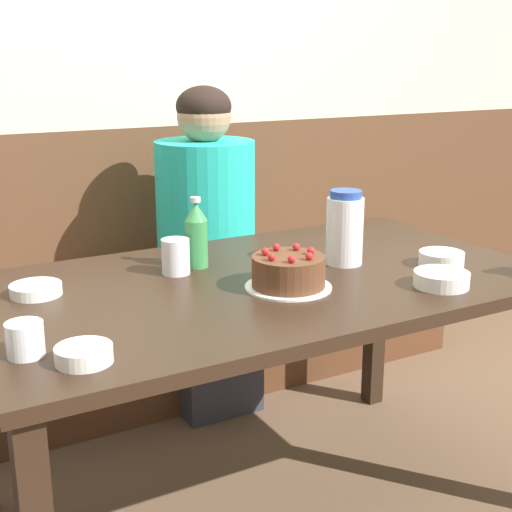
{
  "coord_description": "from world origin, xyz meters",
  "views": [
    {
      "loc": [
        -0.93,
        -1.6,
        1.31
      ],
      "look_at": [
        0.01,
        0.05,
        0.78
      ],
      "focal_mm": 50.0,
      "sensor_mm": 36.0,
      "label": 1
    }
  ],
  "objects_px": {
    "bowl_soup_white": "(441,279)",
    "person_pale_blue_shirt": "(207,256)",
    "bench_seat": "(156,343)",
    "bowl_rice_small": "(84,354)",
    "water_pitcher": "(345,228)",
    "birthday_cake": "(288,272)",
    "bowl_side_dish": "(36,290)",
    "glass_tumbler_short": "(176,256)",
    "glass_water_tall": "(25,339)",
    "soju_bottle": "(196,234)",
    "bowl_sauce_shallow": "(441,259)"
  },
  "relations": [
    {
      "from": "bench_seat",
      "to": "bowl_rice_small",
      "type": "distance_m",
      "value": 1.37
    },
    {
      "from": "bowl_soup_white",
      "to": "bowl_sauce_shallow",
      "type": "distance_m",
      "value": 0.2
    },
    {
      "from": "birthday_cake",
      "to": "bowl_rice_small",
      "type": "distance_m",
      "value": 0.63
    },
    {
      "from": "bowl_side_dish",
      "to": "glass_water_tall",
      "type": "height_order",
      "value": "glass_water_tall"
    },
    {
      "from": "water_pitcher",
      "to": "person_pale_blue_shirt",
      "type": "relative_size",
      "value": 0.18
    },
    {
      "from": "glass_tumbler_short",
      "to": "person_pale_blue_shirt",
      "type": "height_order",
      "value": "person_pale_blue_shirt"
    },
    {
      "from": "water_pitcher",
      "to": "bowl_side_dish",
      "type": "bearing_deg",
      "value": 169.89
    },
    {
      "from": "bench_seat",
      "to": "bowl_rice_small",
      "type": "xyz_separation_m",
      "value": [
        -0.58,
        -1.13,
        0.51
      ]
    },
    {
      "from": "bowl_soup_white",
      "to": "person_pale_blue_shirt",
      "type": "relative_size",
      "value": 0.12
    },
    {
      "from": "bowl_side_dish",
      "to": "bowl_sauce_shallow",
      "type": "xyz_separation_m",
      "value": [
        1.08,
        -0.31,
        0.01
      ]
    },
    {
      "from": "bowl_sauce_shallow",
      "to": "birthday_cake",
      "type": "bearing_deg",
      "value": 175.24
    },
    {
      "from": "glass_water_tall",
      "to": "glass_tumbler_short",
      "type": "height_order",
      "value": "glass_tumbler_short"
    },
    {
      "from": "birthday_cake",
      "to": "glass_water_tall",
      "type": "relative_size",
      "value": 2.97
    },
    {
      "from": "glass_water_tall",
      "to": "person_pale_blue_shirt",
      "type": "distance_m",
      "value": 1.25
    },
    {
      "from": "birthday_cake",
      "to": "person_pale_blue_shirt",
      "type": "distance_m",
      "value": 0.84
    },
    {
      "from": "glass_tumbler_short",
      "to": "person_pale_blue_shirt",
      "type": "bearing_deg",
      "value": 57.12
    },
    {
      "from": "bowl_rice_small",
      "to": "glass_tumbler_short",
      "type": "distance_m",
      "value": 0.61
    },
    {
      "from": "bench_seat",
      "to": "bowl_side_dish",
      "type": "relative_size",
      "value": 20.46
    },
    {
      "from": "bench_seat",
      "to": "bowl_soup_white",
      "type": "distance_m",
      "value": 1.29
    },
    {
      "from": "soju_bottle",
      "to": "bowl_soup_white",
      "type": "xyz_separation_m",
      "value": [
        0.48,
        -0.48,
        -0.08
      ]
    },
    {
      "from": "birthday_cake",
      "to": "bowl_rice_small",
      "type": "bearing_deg",
      "value": -161.7
    },
    {
      "from": "bench_seat",
      "to": "soju_bottle",
      "type": "relative_size",
      "value": 13.08
    },
    {
      "from": "birthday_cake",
      "to": "glass_water_tall",
      "type": "distance_m",
      "value": 0.7
    },
    {
      "from": "bowl_soup_white",
      "to": "bowl_rice_small",
      "type": "relative_size",
      "value": 1.26
    },
    {
      "from": "bowl_side_dish",
      "to": "person_pale_blue_shirt",
      "type": "relative_size",
      "value": 0.11
    },
    {
      "from": "bowl_soup_white",
      "to": "bowl_side_dish",
      "type": "xyz_separation_m",
      "value": [
        -0.94,
        0.45,
        -0.01
      ]
    },
    {
      "from": "birthday_cake",
      "to": "water_pitcher",
      "type": "height_order",
      "value": "water_pitcher"
    },
    {
      "from": "soju_bottle",
      "to": "glass_tumbler_short",
      "type": "relative_size",
      "value": 2.06
    },
    {
      "from": "birthday_cake",
      "to": "water_pitcher",
      "type": "distance_m",
      "value": 0.29
    },
    {
      "from": "water_pitcher",
      "to": "bench_seat",
      "type": "bearing_deg",
      "value": 108.6
    },
    {
      "from": "bench_seat",
      "to": "bowl_sauce_shallow",
      "type": "xyz_separation_m",
      "value": [
        0.51,
        -0.98,
        0.52
      ]
    },
    {
      "from": "soju_bottle",
      "to": "bowl_rice_small",
      "type": "height_order",
      "value": "soju_bottle"
    },
    {
      "from": "bowl_soup_white",
      "to": "person_pale_blue_shirt",
      "type": "bearing_deg",
      "value": 101.92
    },
    {
      "from": "birthday_cake",
      "to": "bowl_sauce_shallow",
      "type": "xyz_separation_m",
      "value": [
        0.49,
        -0.04,
        -0.02
      ]
    },
    {
      "from": "soju_bottle",
      "to": "bowl_soup_white",
      "type": "bearing_deg",
      "value": -44.78
    },
    {
      "from": "bowl_side_dish",
      "to": "water_pitcher",
      "type": "bearing_deg",
      "value": -10.11
    },
    {
      "from": "water_pitcher",
      "to": "person_pale_blue_shirt",
      "type": "distance_m",
      "value": 0.74
    },
    {
      "from": "water_pitcher",
      "to": "person_pale_blue_shirt",
      "type": "xyz_separation_m",
      "value": [
        -0.11,
        0.69,
        -0.24
      ]
    },
    {
      "from": "glass_tumbler_short",
      "to": "bowl_sauce_shallow",
      "type": "bearing_deg",
      "value": -23.42
    },
    {
      "from": "water_pitcher",
      "to": "person_pale_blue_shirt",
      "type": "bearing_deg",
      "value": 99.34
    },
    {
      "from": "bowl_side_dish",
      "to": "glass_tumbler_short",
      "type": "bearing_deg",
      "value": -0.48
    },
    {
      "from": "bowl_sauce_shallow",
      "to": "glass_tumbler_short",
      "type": "xyz_separation_m",
      "value": [
        -0.7,
        0.3,
        0.03
      ]
    },
    {
      "from": "bowl_side_dish",
      "to": "bowl_soup_white",
      "type": "bearing_deg",
      "value": -25.58
    },
    {
      "from": "water_pitcher",
      "to": "bowl_rice_small",
      "type": "bearing_deg",
      "value": -160.08
    },
    {
      "from": "birthday_cake",
      "to": "bench_seat",
      "type": "bearing_deg",
      "value": 90.95
    },
    {
      "from": "birthday_cake",
      "to": "bowl_rice_small",
      "type": "height_order",
      "value": "birthday_cake"
    },
    {
      "from": "water_pitcher",
      "to": "bowl_side_dish",
      "type": "relative_size",
      "value": 1.66
    },
    {
      "from": "bowl_rice_small",
      "to": "water_pitcher",
      "type": "bearing_deg",
      "value": 19.92
    },
    {
      "from": "bench_seat",
      "to": "water_pitcher",
      "type": "xyz_separation_m",
      "value": [
        0.28,
        -0.82,
        0.6
      ]
    },
    {
      "from": "bowl_soup_white",
      "to": "glass_water_tall",
      "type": "height_order",
      "value": "glass_water_tall"
    }
  ]
}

